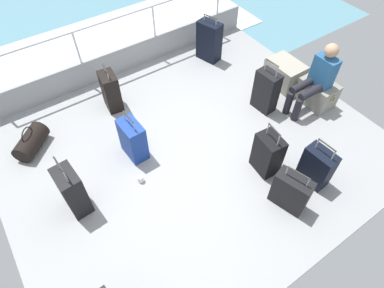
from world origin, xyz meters
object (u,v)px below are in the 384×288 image
at_px(passenger_seated, 316,78).
at_px(duffel_bag, 31,142).
at_px(cargo_crate_0, 284,73).
at_px(suitcase_2, 317,167).
at_px(suitcase_1, 266,91).
at_px(cargo_crate_1, 317,93).
at_px(suitcase_6, 291,192).
at_px(paper_cup, 140,179).
at_px(suitcase_5, 209,41).
at_px(suitcase_4, 72,191).
at_px(suitcase_0, 268,154).
at_px(suitcase_3, 111,91).
at_px(suitcase_7, 133,140).

height_order(passenger_seated, duffel_bag, passenger_seated).
xyz_separation_m(cargo_crate_0, suitcase_2, (1.67, -1.10, 0.07)).
bearing_deg(duffel_bag, suitcase_2, 47.74).
bearing_deg(suitcase_1, passenger_seated, 56.81).
bearing_deg(cargo_crate_1, suitcase_2, -49.21).
relative_size(passenger_seated, suitcase_6, 1.65).
bearing_deg(suitcase_1, suitcase_2, -16.11).
bearing_deg(paper_cup, suitcase_5, 125.71).
distance_m(passenger_seated, suitcase_5, 2.04).
xyz_separation_m(suitcase_1, suitcase_4, (0.03, -3.13, -0.00)).
xyz_separation_m(cargo_crate_0, suitcase_4, (0.29, -3.83, 0.13)).
bearing_deg(suitcase_0, suitcase_6, -13.44).
distance_m(cargo_crate_1, suitcase_3, 3.26).
xyz_separation_m(cargo_crate_0, suitcase_0, (1.17, -1.50, 0.10)).
bearing_deg(duffel_bag, cargo_crate_0, 76.46).
height_order(suitcase_4, paper_cup, suitcase_4).
distance_m(suitcase_2, paper_cup, 2.30).
xyz_separation_m(suitcase_3, suitcase_7, (1.05, -0.17, -0.02)).
bearing_deg(cargo_crate_1, paper_cup, -94.56).
bearing_deg(suitcase_4, suitcase_3, 140.37).
height_order(suitcase_4, suitcase_7, suitcase_4).
xyz_separation_m(suitcase_1, suitcase_6, (1.48, -0.94, -0.08)).
height_order(suitcase_1, suitcase_3, suitcase_1).
relative_size(cargo_crate_0, suitcase_7, 0.86).
bearing_deg(suitcase_5, suitcase_6, -18.25).
relative_size(cargo_crate_0, suitcase_5, 0.76).
bearing_deg(duffel_bag, paper_cup, 36.05).
xyz_separation_m(suitcase_3, paper_cup, (1.51, -0.34, -0.27)).
height_order(cargo_crate_0, paper_cup, cargo_crate_0).
relative_size(suitcase_4, paper_cup, 8.94).
xyz_separation_m(suitcase_0, suitcase_2, (0.50, 0.40, -0.02)).
xyz_separation_m(suitcase_3, suitcase_5, (-0.19, 2.04, 0.04)).
distance_m(cargo_crate_1, duffel_bag, 4.39).
bearing_deg(passenger_seated, cargo_crate_0, 170.90).
bearing_deg(passenger_seated, suitcase_1, -123.19).
height_order(passenger_seated, paper_cup, passenger_seated).
bearing_deg(cargo_crate_1, cargo_crate_0, -172.95).
xyz_separation_m(suitcase_5, duffel_bag, (0.34, -3.38, -0.22)).
bearing_deg(suitcase_2, suitcase_6, -82.33).
distance_m(suitcase_7, paper_cup, 0.55).
bearing_deg(suitcase_7, passenger_seated, 75.40).
bearing_deg(suitcase_2, duffel_bag, -132.26).
bearing_deg(suitcase_5, suitcase_0, -19.33).
bearing_deg(suitcase_6, suitcase_4, -123.55).
distance_m(suitcase_4, duffel_bag, 1.29).
height_order(suitcase_3, duffel_bag, suitcase_3).
bearing_deg(cargo_crate_0, duffel_bag, -103.54).
distance_m(suitcase_4, suitcase_5, 3.57).
xyz_separation_m(suitcase_2, suitcase_3, (-2.78, -1.56, 0.04)).
height_order(suitcase_1, suitcase_2, suitcase_1).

